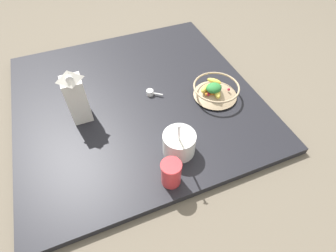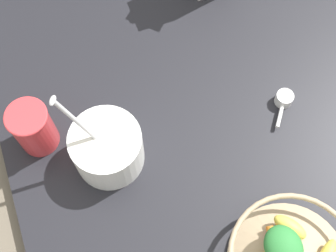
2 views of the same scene
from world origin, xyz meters
The scene contains 5 objects.
ground_plane centered at (0.00, 0.00, 0.00)m, with size 6.00×6.00×0.00m, color #665B4C.
countertop centered at (0.00, 0.00, 0.02)m, with size 1.19×1.19×0.03m.
yogurt_tub centered at (0.07, -0.39, 0.09)m, with size 0.14×0.14×0.24m.
drinking_cup centered at (-0.02, -0.52, 0.10)m, with size 0.08×0.08×0.12m.
measuring_scoop centered at (0.08, -0.01, 0.05)m, with size 0.08×0.06×0.03m.
Camera 2 is at (0.41, -0.39, 0.92)m, focal length 50.00 mm.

